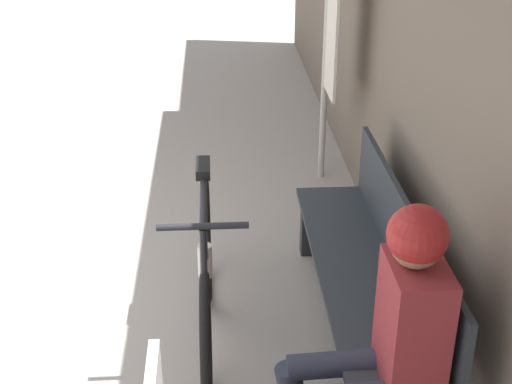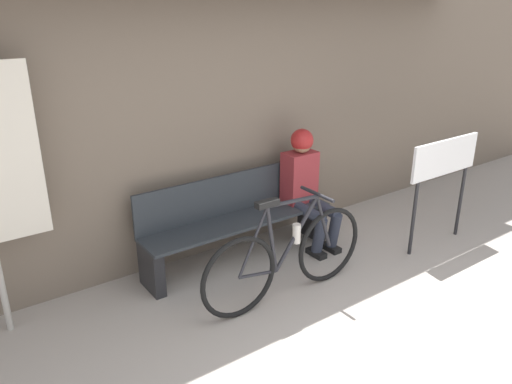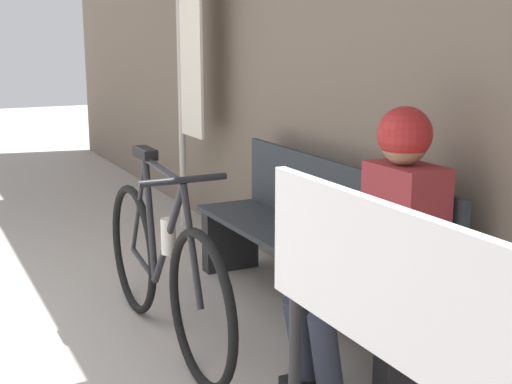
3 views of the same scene
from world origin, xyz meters
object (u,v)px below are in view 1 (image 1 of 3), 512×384
object	(u,v)px
park_bench_near	(371,278)
banner_pole	(331,19)
bicycle	(206,283)
person_seated	(387,326)

from	to	relation	value
park_bench_near	banner_pole	xyz separation A→B (m)	(-1.93, 0.06, 0.86)
park_bench_near	bicycle	world-z (taller)	bicycle
bicycle	banner_pole	bearing A→B (deg)	154.90
park_bench_near	person_seated	world-z (taller)	person_seated
bicycle	person_seated	size ratio (longest dim) A/B	1.38
park_bench_near	person_seated	size ratio (longest dim) A/B	1.62
bicycle	person_seated	distance (m)	1.11
person_seated	bicycle	bearing A→B (deg)	-138.50
park_bench_near	bicycle	bearing A→B (deg)	-92.33
bicycle	park_bench_near	bearing A→B (deg)	87.67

